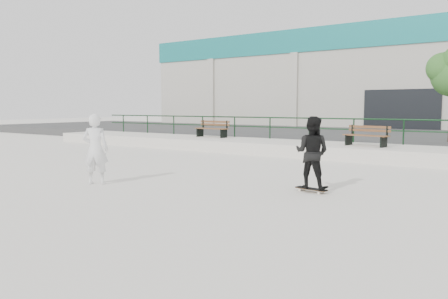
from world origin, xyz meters
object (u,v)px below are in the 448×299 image
Objects in this scene: skateboard at (311,189)px; seated_skater at (96,149)px; bench_right at (367,136)px; standing_skater at (312,153)px; bench_left at (212,129)px.

seated_skater is at bearing -147.43° from skateboard.
standing_skater is (0.88, -7.35, 0.04)m from bench_right.
bench_left is 1.00× the size of seated_skater.
bench_left is 1.02× the size of bench_right.
bench_left is 11.87m from skateboard.
bench_right is 7.40m from standing_skater.
seated_skater reaches higher than bench_right.
seated_skater reaches higher than skateboard.
seated_skater reaches higher than standing_skater.
bench_left is at bearing -100.63° from seated_skater.
bench_right is 10.37m from seated_skater.
bench_left is 2.28× the size of skateboard.
skateboard is at bearing -40.15° from bench_left.
bench_right is (7.81, -0.69, -0.02)m from bench_left.
standing_skater is 0.92× the size of seated_skater.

